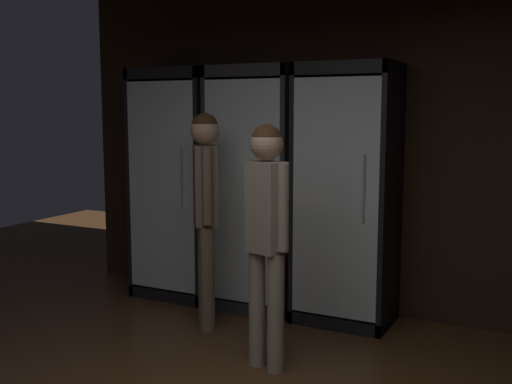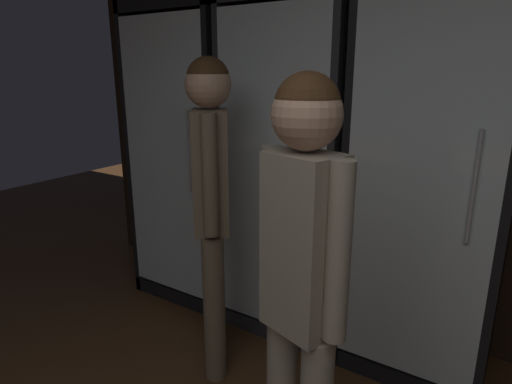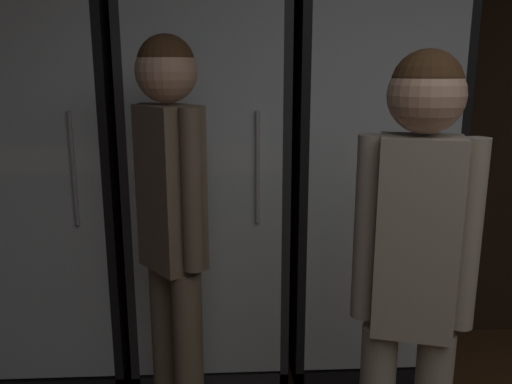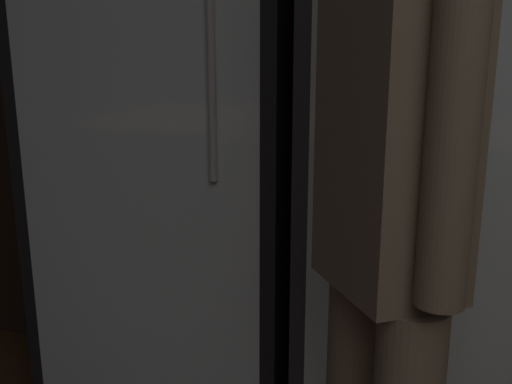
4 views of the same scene
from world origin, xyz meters
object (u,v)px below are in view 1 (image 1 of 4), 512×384
at_px(shopper_near, 266,222).
at_px(shopper_far, 205,198).
at_px(cooler_far_left, 181,186).
at_px(cooler_left, 259,191).
at_px(cooler_center, 348,198).

relative_size(shopper_near, shopper_far, 0.96).
xyz_separation_m(cooler_far_left, cooler_left, (0.80, -0.00, -0.00)).
distance_m(shopper_near, shopper_far, 0.90).
height_order(cooler_far_left, cooler_left, same).
bearing_deg(shopper_near, cooler_left, 118.90).
bearing_deg(cooler_left, cooler_far_left, 179.88).
relative_size(cooler_far_left, shopper_near, 1.28).
xyz_separation_m(cooler_far_left, shopper_far, (0.68, -0.69, 0.02)).
distance_m(cooler_left, cooler_center, 0.80).
bearing_deg(cooler_left, shopper_far, -99.52).
height_order(cooler_far_left, cooler_center, same).
height_order(cooler_center, shopper_near, cooler_center).
xyz_separation_m(cooler_far_left, shopper_near, (1.44, -1.17, -0.02)).
xyz_separation_m(cooler_center, shopper_far, (-0.91, -0.69, 0.03)).
bearing_deg(shopper_far, cooler_center, 36.87).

